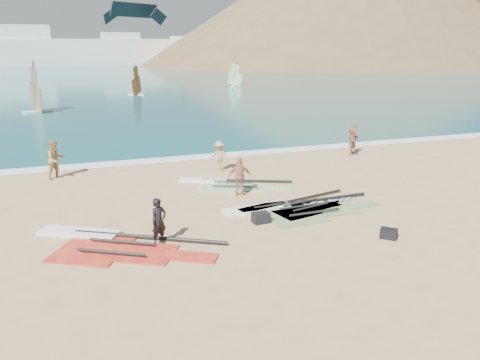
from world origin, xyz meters
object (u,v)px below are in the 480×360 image
object	(u,v)px
rig_red	(108,242)
beachgoer_mid	(219,156)
gear_bag_near	(261,218)
gear_bag_far	(389,234)
rig_orange	(292,209)
person_wetsuit	(159,222)
beachgoer_right	(353,140)
beachgoer_back	(240,177)
rig_grey	(291,207)
rig_green	(224,184)
beachgoer_left	(56,159)

from	to	relation	value
rig_red	beachgoer_mid	world-z (taller)	beachgoer_mid
gear_bag_near	gear_bag_far	world-z (taller)	gear_bag_near
rig_orange	person_wetsuit	xyz separation A→B (m)	(-5.36, -1.44, 0.72)
rig_orange	beachgoer_right	distance (m)	10.67
person_wetsuit	beachgoer_right	xyz separation A→B (m)	(12.83, 9.02, 0.08)
gear_bag_far	beachgoer_back	distance (m)	6.76
person_wetsuit	beachgoer_mid	xyz separation A→B (m)	(4.47, 8.04, -0.00)
rig_grey	person_wetsuit	size ratio (longest dim) A/B	3.36
rig_red	gear_bag_far	bearing A→B (deg)	13.40
rig_green	beachgoer_left	world-z (taller)	beachgoer_left
rig_orange	gear_bag_far	distance (m)	3.94
gear_bag_far	beachgoer_left	size ratio (longest dim) A/B	0.29
gear_bag_far	beachgoer_right	xyz separation A→B (m)	(5.63, 11.06, 0.69)
rig_green	beachgoer_left	size ratio (longest dim) A/B	2.62
rig_orange	beachgoer_mid	world-z (taller)	beachgoer_mid
beachgoer_left	beachgoer_right	bearing A→B (deg)	-33.46
person_wetsuit	beachgoer_left	distance (m)	9.84
person_wetsuit	rig_green	bearing A→B (deg)	27.87
person_wetsuit	gear_bag_near	bearing A→B (deg)	-16.90
beachgoer_left	beachgoer_right	distance (m)	16.08
rig_orange	gear_bag_near	bearing A→B (deg)	-156.52
rig_grey	rig_orange	bearing A→B (deg)	-120.90
rig_green	rig_orange	bearing A→B (deg)	-47.25
rig_orange	rig_grey	bearing A→B (deg)	69.96
person_wetsuit	beachgoer_back	bearing A→B (deg)	16.64
rig_orange	gear_bag_near	world-z (taller)	gear_bag_near
gear_bag_far	beachgoer_mid	xyz separation A→B (m)	(-2.73, 10.08, 0.61)
rig_grey	rig_orange	distance (m)	0.34
beachgoer_left	person_wetsuit	bearing A→B (deg)	-103.26
beachgoer_back	person_wetsuit	bearing A→B (deg)	59.61
beachgoer_mid	beachgoer_back	xyz separation A→B (m)	(-0.35, -4.10, 0.05)
rig_grey	person_wetsuit	xyz separation A→B (m)	(-5.46, -1.76, 0.72)
beachgoer_back	gear_bag_far	bearing A→B (deg)	133.14
rig_red	gear_bag_near	xyz separation A→B (m)	(5.31, 0.11, 0.14)
rig_green	gear_bag_far	xyz separation A→B (m)	(3.26, -7.66, 0.11)
rig_red	beachgoer_left	size ratio (longest dim) A/B	3.09
rig_grey	beachgoer_right	distance (m)	10.38
gear_bag_near	beachgoer_right	distance (m)	12.35
gear_bag_near	gear_bag_far	distance (m)	4.39
gear_bag_far	beachgoer_back	bearing A→B (deg)	117.28
rig_grey	beachgoer_back	bearing A→B (deg)	108.72
rig_grey	rig_orange	world-z (taller)	rig_orange
gear_bag_near	beachgoer_back	xyz separation A→B (m)	(0.36, 3.26, 0.63)
rig_grey	beachgoer_back	world-z (taller)	beachgoer_back
gear_bag_near	rig_orange	bearing A→B (deg)	25.53
gear_bag_far	gear_bag_near	bearing A→B (deg)	141.76
rig_red	rig_orange	bearing A→B (deg)	37.18
beachgoer_back	gear_bag_near	bearing A→B (deg)	99.53
beachgoer_mid	beachgoer_right	bearing A→B (deg)	45.18
rig_green	rig_red	world-z (taller)	rig_red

